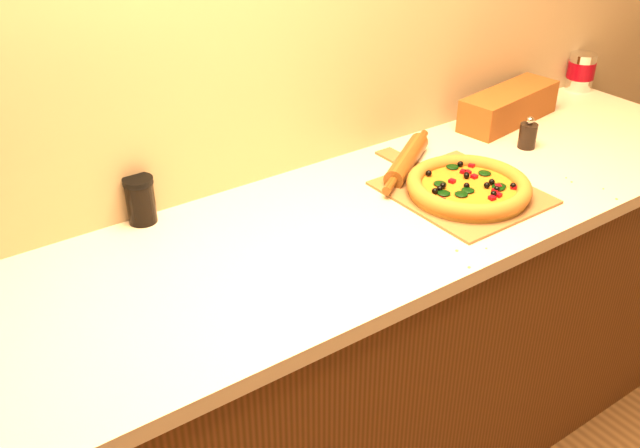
# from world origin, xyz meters

# --- Properties ---
(cabinet) EXTENTS (2.80, 0.65, 0.86)m
(cabinet) POSITION_xyz_m (0.00, 1.43, 0.43)
(cabinet) COLOR #462A0F
(cabinet) RESTS_ON ground
(countertop) EXTENTS (2.84, 0.68, 0.04)m
(countertop) POSITION_xyz_m (0.00, 1.43, 0.88)
(countertop) COLOR beige
(countertop) RESTS_ON cabinet
(pizza_peel) EXTENTS (0.35, 0.53, 0.01)m
(pizza_peel) POSITION_xyz_m (0.44, 1.38, 0.90)
(pizza_peel) COLOR brown
(pizza_peel) RESTS_ON countertop
(pizza) EXTENTS (0.33, 0.33, 0.05)m
(pizza) POSITION_xyz_m (0.44, 1.35, 0.93)
(pizza) COLOR #B17C2C
(pizza) RESTS_ON pizza_peel
(pepper_grinder) EXTENTS (0.05, 0.05, 0.10)m
(pepper_grinder) POSITION_xyz_m (0.81, 1.47, 0.94)
(pepper_grinder) COLOR black
(pepper_grinder) RESTS_ON countertop
(rolling_pin) EXTENTS (0.35, 0.24, 0.06)m
(rolling_pin) POSITION_xyz_m (0.42, 1.57, 0.93)
(rolling_pin) COLOR #502D0D
(rolling_pin) RESTS_ON countertop
(coffee_canister) EXTENTS (0.10, 0.10, 0.13)m
(coffee_canister) POSITION_xyz_m (1.37, 1.71, 0.97)
(coffee_canister) COLOR silver
(coffee_canister) RESTS_ON countertop
(bread_bag) EXTENTS (0.40, 0.18, 0.11)m
(bread_bag) POSITION_xyz_m (0.92, 1.65, 0.95)
(bread_bag) COLOR brown
(bread_bag) RESTS_ON countertop
(dark_jar) EXTENTS (0.08, 0.08, 0.12)m
(dark_jar) POSITION_xyz_m (-0.32, 1.73, 0.96)
(dark_jar) COLOR black
(dark_jar) RESTS_ON countertop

